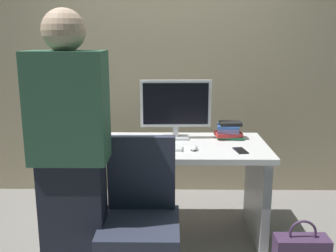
# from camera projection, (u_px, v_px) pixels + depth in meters

# --- Properties ---
(ground_plane) EXTENTS (9.00, 9.00, 0.00)m
(ground_plane) POSITION_uv_depth(u_px,v_px,m) (168.00, 234.00, 3.04)
(ground_plane) COLOR gray
(wall_back) EXTENTS (6.40, 0.10, 3.00)m
(wall_back) POSITION_uv_depth(u_px,v_px,m) (169.00, 36.00, 3.63)
(wall_back) COLOR tan
(wall_back) RESTS_ON ground
(desk) EXTENTS (1.46, 0.72, 0.72)m
(desk) POSITION_uv_depth(u_px,v_px,m) (168.00, 173.00, 2.92)
(desk) COLOR white
(desk) RESTS_ON ground
(office_chair) EXTENTS (0.52, 0.52, 0.94)m
(office_chair) POSITION_uv_depth(u_px,v_px,m) (140.00, 229.00, 2.23)
(office_chair) COLOR black
(office_chair) RESTS_ON ground
(person_at_desk) EXTENTS (0.40, 0.24, 1.64)m
(person_at_desk) POSITION_uv_depth(u_px,v_px,m) (71.00, 162.00, 2.09)
(person_at_desk) COLOR #262838
(person_at_desk) RESTS_ON ground
(monitor) EXTENTS (0.54, 0.15, 0.46)m
(monitor) POSITION_uv_depth(u_px,v_px,m) (176.00, 106.00, 2.98)
(monitor) COLOR silver
(monitor) RESTS_ON desk
(keyboard) EXTENTS (0.43, 0.14, 0.02)m
(keyboard) POSITION_uv_depth(u_px,v_px,m) (152.00, 148.00, 2.75)
(keyboard) COLOR white
(keyboard) RESTS_ON desk
(mouse) EXTENTS (0.06, 0.10, 0.03)m
(mouse) POSITION_uv_depth(u_px,v_px,m) (193.00, 148.00, 2.73)
(mouse) COLOR white
(mouse) RESTS_ON desk
(cup_near_keyboard) EXTENTS (0.07, 0.07, 0.10)m
(cup_near_keyboard) POSITION_uv_depth(u_px,v_px,m) (116.00, 141.00, 2.78)
(cup_near_keyboard) COLOR white
(cup_near_keyboard) RESTS_ON desk
(cup_by_monitor) EXTENTS (0.07, 0.07, 0.09)m
(cup_by_monitor) POSITION_uv_depth(u_px,v_px,m) (101.00, 134.00, 3.01)
(cup_by_monitor) COLOR #3372B2
(cup_by_monitor) RESTS_ON desk
(book_stack) EXTENTS (0.23, 0.18, 0.13)m
(book_stack) POSITION_uv_depth(u_px,v_px,m) (229.00, 130.00, 3.03)
(book_stack) COLOR #338C59
(book_stack) RESTS_ON desk
(cell_phone) EXTENTS (0.09, 0.15, 0.01)m
(cell_phone) POSITION_uv_depth(u_px,v_px,m) (240.00, 151.00, 2.70)
(cell_phone) COLOR black
(cell_phone) RESTS_ON desk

